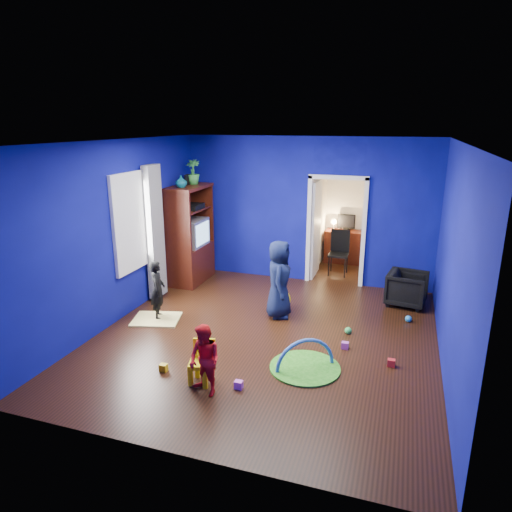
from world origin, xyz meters
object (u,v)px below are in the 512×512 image
(toddler_red, at_px, (205,360))
(folding_chair, at_px, (338,254))
(kid_chair, at_px, (201,365))
(play_mat, at_px, (305,368))
(child_navy, at_px, (279,279))
(tv_armoire, at_px, (190,234))
(vase, at_px, (181,182))
(crt_tv, at_px, (192,233))
(armchair, at_px, (407,289))
(hopper_ball, at_px, (280,300))
(study_desk, at_px, (344,246))
(child_black, at_px, (158,290))

(toddler_red, bearing_deg, folding_chair, 106.43)
(kid_chair, bearing_deg, play_mat, 17.38)
(child_navy, relative_size, folding_chair, 1.43)
(toddler_red, bearing_deg, tv_armoire, 144.15)
(vase, xyz_separation_m, crt_tv, (0.04, 0.30, -1.05))
(armchair, xyz_separation_m, play_mat, (-1.25, -2.73, -0.29))
(play_mat, bearing_deg, hopper_ball, 115.18)
(crt_tv, height_order, kid_chair, crt_tv)
(child_navy, height_order, study_desk, child_navy)
(child_navy, distance_m, vase, 2.75)
(vase, height_order, crt_tv, vase)
(vase, bearing_deg, child_navy, -22.04)
(hopper_ball, bearing_deg, folding_chair, 73.42)
(study_desk, bearing_deg, toddler_red, -98.11)
(vase, relative_size, hopper_ball, 0.59)
(crt_tv, distance_m, kid_chair, 3.97)
(child_navy, relative_size, play_mat, 1.40)
(vase, xyz_separation_m, tv_armoire, (0.00, 0.30, -1.09))
(crt_tv, distance_m, play_mat, 4.13)
(crt_tv, bearing_deg, folding_chair, 25.56)
(vase, relative_size, study_desk, 0.26)
(hopper_ball, distance_m, play_mat, 1.99)
(study_desk, distance_m, folding_chair, 0.96)
(play_mat, xyz_separation_m, folding_chair, (-0.17, 4.05, 0.45))
(crt_tv, xyz_separation_m, folding_chair, (2.76, 1.32, -0.56))
(toddler_red, bearing_deg, play_mat, 68.69)
(child_black, xyz_separation_m, folding_chair, (2.50, 3.21, -0.04))
(crt_tv, bearing_deg, toddler_red, -62.43)
(crt_tv, height_order, hopper_ball, crt_tv)
(tv_armoire, height_order, crt_tv, tv_armoire)
(vase, bearing_deg, study_desk, 42.64)
(armchair, relative_size, hopper_ball, 1.75)
(hopper_ball, bearing_deg, vase, 163.45)
(kid_chair, bearing_deg, armchair, 40.29)
(toddler_red, bearing_deg, child_navy, 110.86)
(child_black, height_order, kid_chair, child_black)
(crt_tv, xyz_separation_m, kid_chair, (1.77, -3.47, -0.77))
(armchair, xyz_separation_m, tv_armoire, (-4.22, -0.01, 0.67))
(armchair, xyz_separation_m, child_navy, (-2.04, -1.19, 0.35))
(toddler_red, bearing_deg, armchair, 84.41)
(child_black, xyz_separation_m, tv_armoire, (-0.30, 1.88, 0.48))
(hopper_ball, xyz_separation_m, kid_chair, (-0.33, -2.53, 0.06))
(vase, distance_m, kid_chair, 4.08)
(armchair, relative_size, crt_tv, 0.96)
(child_navy, xyz_separation_m, play_mat, (0.79, -1.55, -0.65))
(armchair, height_order, folding_chair, folding_chair)
(child_navy, bearing_deg, tv_armoire, 49.87)
(armchair, height_order, tv_armoire, tv_armoire)
(armchair, bearing_deg, toddler_red, 156.93)
(vase, relative_size, kid_chair, 0.46)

